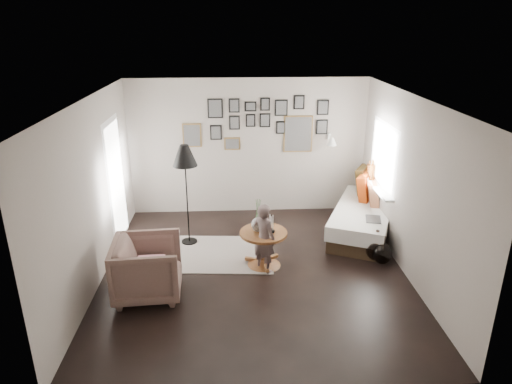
{
  "coord_description": "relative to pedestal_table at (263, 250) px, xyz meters",
  "views": [
    {
      "loc": [
        -0.3,
        -6.03,
        3.56
      ],
      "look_at": [
        0.05,
        0.5,
        1.1
      ],
      "focal_mm": 32.0,
      "sensor_mm": 36.0,
      "label": 1
    }
  ],
  "objects": [
    {
      "name": "child",
      "position": [
        -0.0,
        -0.17,
        0.28
      ],
      "size": [
        0.47,
        0.46,
        1.09
      ],
      "primitive_type": "imported",
      "rotation": [
        0.0,
        0.0,
        2.37
      ],
      "color": "brown",
      "rests_on": "ground"
    },
    {
      "name": "ceiling",
      "position": [
        -0.15,
        -0.19,
        2.34
      ],
      "size": [
        4.8,
        4.8,
        0.0
      ],
      "primitive_type": "plane",
      "rotation": [
        3.14,
        0.0,
        0.0
      ],
      "color": "white",
      "rests_on": "wall_back"
    },
    {
      "name": "wall_right",
      "position": [
        2.1,
        -0.19,
        1.04
      ],
      "size": [
        0.0,
        4.8,
        4.8
      ],
      "primitive_type": "plane",
      "rotation": [
        1.57,
        0.0,
        -1.57
      ],
      "color": "#9E948A",
      "rests_on": "ground"
    },
    {
      "name": "wall_back",
      "position": [
        -0.15,
        2.21,
        1.04
      ],
      "size": [
        4.5,
        0.0,
        4.5
      ],
      "primitive_type": "plane",
      "rotation": [
        1.57,
        0.0,
        0.0
      ],
      "color": "#9E948A",
      "rests_on": "ground"
    },
    {
      "name": "ground",
      "position": [
        -0.15,
        -0.19,
        -0.26
      ],
      "size": [
        4.8,
        4.8,
        0.0
      ],
      "primitive_type": "plane",
      "color": "black",
      "rests_on": "ground"
    },
    {
      "name": "wall_sconce",
      "position": [
        1.4,
        1.94,
        1.2
      ],
      "size": [
        0.18,
        0.36,
        0.16
      ],
      "color": "white",
      "rests_on": "wall_back"
    },
    {
      "name": "rug",
      "position": [
        -0.72,
        0.4,
        -0.26
      ],
      "size": [
        1.9,
        1.4,
        0.01
      ],
      "primitive_type": "cube",
      "rotation": [
        0.0,
        0.0,
        -0.07
      ],
      "color": "silver",
      "rests_on": "ground"
    },
    {
      "name": "wall_front",
      "position": [
        -0.15,
        -2.59,
        1.04
      ],
      "size": [
        4.5,
        0.0,
        4.5
      ],
      "primitive_type": "plane",
      "rotation": [
        -1.57,
        0.0,
        0.0
      ],
      "color": "#9E948A",
      "rests_on": "ground"
    },
    {
      "name": "floor_lamp",
      "position": [
        -1.21,
        0.84,
        1.22
      ],
      "size": [
        0.4,
        0.4,
        1.72
      ],
      "rotation": [
        0.0,
        0.0,
        -0.18
      ],
      "color": "black",
      "rests_on": "ground"
    },
    {
      "name": "armchair",
      "position": [
        -1.63,
        -0.72,
        0.15
      ],
      "size": [
        0.96,
        0.94,
        0.82
      ],
      "primitive_type": "imported",
      "rotation": [
        0.0,
        0.0,
        1.64
      ],
      "color": "brown",
      "rests_on": "ground"
    },
    {
      "name": "demijohn_large",
      "position": [
        1.79,
        0.08,
        -0.07
      ],
      "size": [
        0.34,
        0.34,
        0.51
      ],
      "color": "black",
      "rests_on": "ground"
    },
    {
      "name": "daybed",
      "position": [
        1.85,
        1.19,
        0.07
      ],
      "size": [
        1.71,
        2.33,
        1.06
      ],
      "rotation": [
        0.0,
        0.0,
        -0.42
      ],
      "color": "black",
      "rests_on": "ground"
    },
    {
      "name": "armchair_cushion",
      "position": [
        -1.6,
        -0.67,
        0.22
      ],
      "size": [
        0.38,
        0.4,
        0.17
      ],
      "primitive_type": "cube",
      "rotation": [
        -0.21,
        0.0,
        0.03
      ],
      "color": "silver",
      "rests_on": "armchair"
    },
    {
      "name": "demijohn_small",
      "position": [
        1.85,
        -0.04,
        -0.09
      ],
      "size": [
        0.3,
        0.3,
        0.46
      ],
      "color": "black",
      "rests_on": "ground"
    },
    {
      "name": "vase",
      "position": [
        -0.08,
        0.02,
        0.46
      ],
      "size": [
        0.21,
        0.21,
        0.52
      ],
      "color": "black",
      "rests_on": "pedestal_table"
    },
    {
      "name": "window_right",
      "position": [
        2.03,
        1.15,
        0.67
      ],
      "size": [
        0.15,
        1.32,
        1.3
      ],
      "color": "white",
      "rests_on": "wall_right"
    },
    {
      "name": "wall_left",
      "position": [
        -2.4,
        -0.19,
        1.04
      ],
      "size": [
        0.0,
        4.8,
        4.8
      ],
      "primitive_type": "plane",
      "rotation": [
        1.57,
        0.0,
        1.57
      ],
      "color": "#9E948A",
      "rests_on": "ground"
    },
    {
      "name": "magazine_on_daybed",
      "position": [
        1.85,
        0.53,
        0.23
      ],
      "size": [
        0.31,
        0.37,
        0.02
      ],
      "primitive_type": "cube",
      "rotation": [
        0.0,
        0.0,
        -0.24
      ],
      "color": "black",
      "rests_on": "daybed"
    },
    {
      "name": "gallery_wall",
      "position": [
        0.14,
        2.19,
        1.48
      ],
      "size": [
        2.74,
        0.03,
        1.08
      ],
      "color": "brown",
      "rests_on": "wall_back"
    },
    {
      "name": "pedestal_table",
      "position": [
        0.0,
        0.0,
        0.0
      ],
      "size": [
        0.72,
        0.72,
        0.57
      ],
      "rotation": [
        0.0,
        0.0,
        0.41
      ],
      "color": "brown",
      "rests_on": "ground"
    },
    {
      "name": "door_left",
      "position": [
        -2.38,
        1.01,
        0.79
      ],
      "size": [
        0.0,
        2.14,
        2.14
      ],
      "color": "white",
      "rests_on": "wall_left"
    },
    {
      "name": "candles",
      "position": [
        0.11,
        0.0,
        0.44
      ],
      "size": [
        0.12,
        0.12,
        0.27
      ],
      "color": "black",
      "rests_on": "pedestal_table"
    },
    {
      "name": "magazine_basket",
      "position": [
        -1.96,
        -0.51,
        -0.08
      ],
      "size": [
        0.4,
        0.4,
        0.38
      ],
      "rotation": [
        0.0,
        0.0,
        0.44
      ],
      "color": "black",
      "rests_on": "ground"
    }
  ]
}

